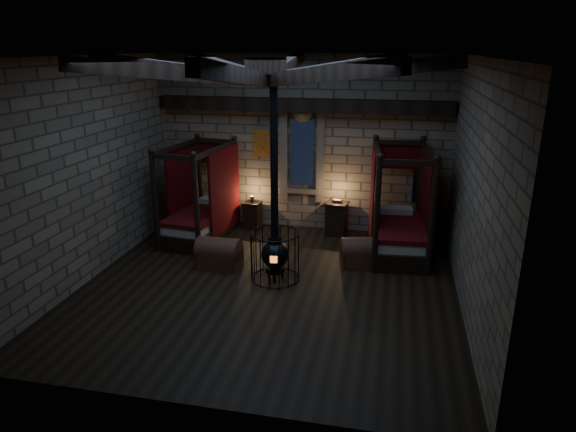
% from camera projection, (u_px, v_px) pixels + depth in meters
% --- Properties ---
extents(room, '(7.02, 7.02, 4.29)m').
position_uv_depth(room, '(267.00, 84.00, 8.68)').
color(room, black).
rests_on(room, ground).
extents(bed_left, '(1.37, 2.24, 2.21)m').
position_uv_depth(bed_left, '(201.00, 215.00, 12.15)').
color(bed_left, black).
rests_on(bed_left, ground).
extents(bed_right, '(1.35, 2.32, 2.33)m').
position_uv_depth(bed_right, '(398.00, 227.00, 11.24)').
color(bed_right, black).
rests_on(bed_right, ground).
extents(trunk_left, '(0.92, 0.61, 0.65)m').
position_uv_depth(trunk_left, '(219.00, 254.00, 10.56)').
color(trunk_left, '#582D1B').
rests_on(trunk_left, ground).
extents(trunk_right, '(0.94, 0.72, 0.62)m').
position_uv_depth(trunk_right, '(362.00, 253.00, 10.64)').
color(trunk_right, '#582D1B').
rests_on(trunk_right, ground).
extents(nightstand_left, '(0.46, 0.44, 0.83)m').
position_uv_depth(nightstand_left, '(253.00, 214.00, 12.81)').
color(nightstand_left, black).
rests_on(nightstand_left, ground).
extents(nightstand_right, '(0.57, 0.55, 0.88)m').
position_uv_depth(nightstand_right, '(337.00, 218.00, 12.35)').
color(nightstand_right, black).
rests_on(nightstand_right, ground).
extents(stove, '(0.96, 0.96, 4.05)m').
position_uv_depth(stove, '(275.00, 251.00, 9.89)').
color(stove, black).
rests_on(stove, ground).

